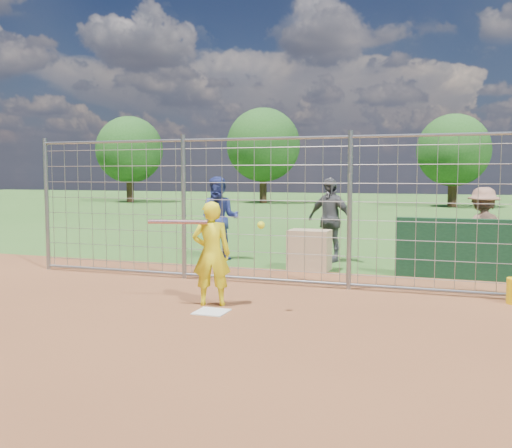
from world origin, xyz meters
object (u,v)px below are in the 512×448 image
at_px(batter, 211,254).
at_px(bystander_a, 220,218).
at_px(equipment_bin, 309,250).
at_px(bystander_c, 483,231).
at_px(bystander_b, 329,220).

bearing_deg(batter, bystander_a, -86.96).
relative_size(bystander_a, equipment_bin, 2.31).
distance_m(bystander_c, equipment_bin, 3.28).
xyz_separation_m(bystander_b, bystander_c, (3.08, -0.72, -0.09)).
bearing_deg(equipment_bin, batter, -99.66).
xyz_separation_m(batter, bystander_c, (3.81, 4.02, 0.07)).
bearing_deg(equipment_bin, bystander_a, 162.06).
bearing_deg(bystander_c, bystander_a, -23.72).
xyz_separation_m(batter, bystander_a, (-1.63, 4.19, 0.17)).
xyz_separation_m(batter, bystander_b, (0.73, 4.74, 0.16)).
bearing_deg(bystander_a, bystander_b, 1.90).
bearing_deg(batter, bystander_b, -116.98).
bearing_deg(bystander_a, bystander_c, -12.99).
bearing_deg(batter, bystander_c, -151.70).
bearing_deg(bystander_b, bystander_c, 7.73).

